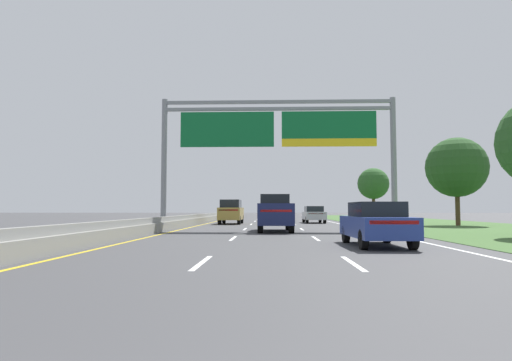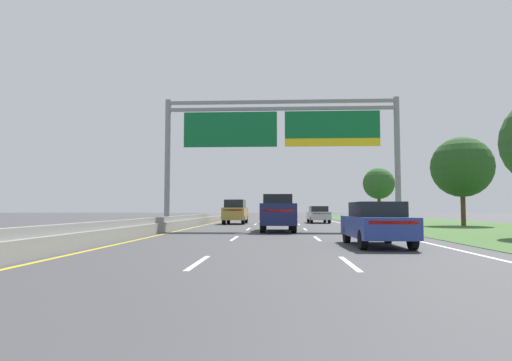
{
  "view_description": "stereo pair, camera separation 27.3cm",
  "coord_description": "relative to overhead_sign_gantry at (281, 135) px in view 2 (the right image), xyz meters",
  "views": [
    {
      "loc": [
        -0.14,
        -0.48,
        1.33
      ],
      "look_at": [
        -0.7,
        15.87,
        2.37
      ],
      "focal_mm": 31.12,
      "sensor_mm": 36.0,
      "label": 1
    },
    {
      "loc": [
        0.14,
        -0.47,
        1.33
      ],
      "look_at": [
        -0.7,
        15.87,
        2.37
      ],
      "focal_mm": 31.12,
      "sensor_mm": 36.0,
      "label": 2
    }
  ],
  "objects": [
    {
      "name": "overhead_sign_gantry",
      "position": [
        0.0,
        0.0,
        0.0
      ],
      "size": [
        15.06,
        0.42,
        8.44
      ],
      "color": "gray",
      "rests_on": "ground"
    },
    {
      "name": "grass_verge_right",
      "position": [
        13.65,
        7.31,
        -6.03
      ],
      "size": [
        14.0,
        110.0,
        0.02
      ],
      "primitive_type": "cube",
      "color": "#3D602D",
      "rests_on": "ground"
    },
    {
      "name": "car_silver_right_lane_sedan",
      "position": [
        3.56,
        13.69,
        -5.22
      ],
      "size": [
        1.95,
        4.45,
        1.57
      ],
      "rotation": [
        0.0,
        0.0,
        1.6
      ],
      "color": "#B2B5BA",
      "rests_on": "ground"
    },
    {
      "name": "pickup_truck_navy",
      "position": [
        -0.21,
        -1.87,
        -4.96
      ],
      "size": [
        2.07,
        5.43,
        2.2
      ],
      "rotation": [
        0.0,
        0.0,
        1.58
      ],
      "color": "#161E47",
      "rests_on": "ground"
    },
    {
      "name": "roadside_tree_mid",
      "position": [
        14.27,
        7.34,
        -1.43
      ],
      "size": [
        4.74,
        4.74,
        6.98
      ],
      "color": "#4C3823",
      "rests_on": "ground"
    },
    {
      "name": "car_blue_right_lane_sedan",
      "position": [
        3.32,
        -12.09,
        -5.22
      ],
      "size": [
        1.92,
        4.44,
        1.57
      ],
      "rotation": [
        0.0,
        0.0,
        1.59
      ],
      "color": "navy",
      "rests_on": "ground"
    },
    {
      "name": "car_gold_left_lane_suv",
      "position": [
        -3.96,
        10.77,
        -4.94
      ],
      "size": [
        1.94,
        4.72,
        2.11
      ],
      "rotation": [
        0.0,
        0.0,
        1.56
      ],
      "color": "#A38438",
      "rests_on": "ground"
    },
    {
      "name": "roadside_tree_far",
      "position": [
        11.11,
        22.26,
        -1.89
      ],
      "size": [
        3.52,
        3.52,
        5.94
      ],
      "color": "#4C3823",
      "rests_on": "ground"
    },
    {
      "name": "median_barrier_concrete",
      "position": [
        -6.9,
        7.31,
        -5.68
      ],
      "size": [
        0.6,
        110.0,
        0.85
      ],
      "color": "gray",
      "rests_on": "ground"
    },
    {
      "name": "ground_plane",
      "position": [
        -0.3,
        7.31,
        -6.04
      ],
      "size": [
        220.0,
        220.0,
        0.0
      ],
      "primitive_type": "plane",
      "color": "#3D3D3F"
    },
    {
      "name": "lane_striping",
      "position": [
        -0.3,
        6.85,
        -6.03
      ],
      "size": [
        11.96,
        106.0,
        0.01
      ],
      "color": "white",
      "rests_on": "ground"
    }
  ]
}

